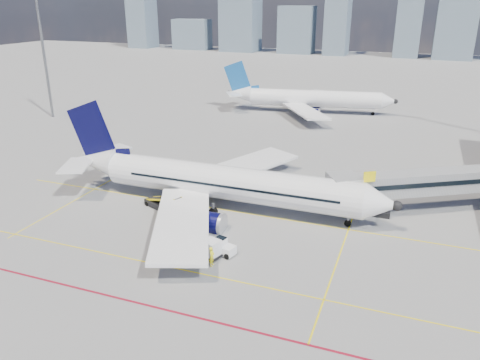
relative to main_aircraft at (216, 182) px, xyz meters
The scene contains 11 objects.
ground 9.64m from the main_aircraft, 74.75° to the right, with size 420.00×420.00×0.00m, color gray.
apron_markings 13.21m from the main_aircraft, 81.87° to the right, with size 90.00×35.12×0.01m.
jet_bridge 27.15m from the main_aircraft, 17.45° to the left, with size 23.55×15.78×6.30m.
floodlight_mast_nw 62.05m from the main_aircraft, 149.31° to the left, with size 3.20×0.61×25.45m.
distant_skyline 181.52m from the main_aircraft, 90.14° to the left, with size 253.47×15.58×31.80m.
main_aircraft is the anchor object (origin of this frame).
second_aircraft 55.09m from the main_aircraft, 91.48° to the left, with size 38.70×33.49×11.36m.
baggage_tug 12.13m from the main_aircraft, 63.64° to the right, with size 2.67×1.98×1.68m.
cargo_dolly 12.34m from the main_aircraft, 71.96° to the right, with size 3.86×2.56×1.95m.
belt_loader 7.35m from the main_aircraft, 152.61° to the right, with size 6.05×3.61×2.48m.
ramp_worker 14.25m from the main_aircraft, 68.29° to the right, with size 0.72×0.47×1.98m, color yellow.
Camera 1 is at (19.14, -39.93, 23.83)m, focal length 35.00 mm.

